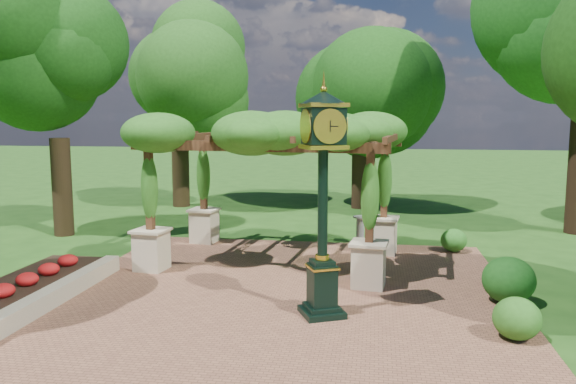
# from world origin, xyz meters

# --- Properties ---
(ground) EXTENTS (120.00, 120.00, 0.00)m
(ground) POSITION_xyz_m (0.00, 0.00, 0.00)
(ground) COLOR #1E4714
(ground) RESTS_ON ground
(brick_plaza) EXTENTS (10.00, 12.00, 0.04)m
(brick_plaza) POSITION_xyz_m (0.00, 1.00, 0.02)
(brick_plaza) COLOR brown
(brick_plaza) RESTS_ON ground
(border_wall) EXTENTS (0.35, 5.00, 0.40)m
(border_wall) POSITION_xyz_m (-4.60, 0.50, 0.20)
(border_wall) COLOR #C6B793
(border_wall) RESTS_ON ground
(flower_bed) EXTENTS (1.50, 5.00, 0.36)m
(flower_bed) POSITION_xyz_m (-5.50, 0.50, 0.18)
(flower_bed) COLOR red
(flower_bed) RESTS_ON ground
(pedestal_clock) EXTENTS (1.16, 1.16, 4.44)m
(pedestal_clock) POSITION_xyz_m (0.99, 0.53, 2.66)
(pedestal_clock) COLOR black
(pedestal_clock) RESTS_ON brick_plaza
(pergola) EXTENTS (6.80, 4.69, 4.03)m
(pergola) POSITION_xyz_m (-0.70, 4.50, 3.30)
(pergola) COLOR beige
(pergola) RESTS_ON brick_plaza
(sundial) EXTENTS (0.62, 0.62, 0.87)m
(sundial) POSITION_xyz_m (1.54, 7.13, 0.38)
(sundial) COLOR gray
(sundial) RESTS_ON ground
(shrub_front) EXTENTS (0.95, 0.95, 0.75)m
(shrub_front) POSITION_xyz_m (4.46, -0.14, 0.41)
(shrub_front) COLOR #29611B
(shrub_front) RESTS_ON brick_plaza
(shrub_mid) EXTENTS (1.37, 1.37, 0.97)m
(shrub_mid) POSITION_xyz_m (4.77, 1.88, 0.53)
(shrub_mid) COLOR #184C15
(shrub_mid) RESTS_ON brick_plaza
(shrub_back) EXTENTS (0.98, 0.98, 0.67)m
(shrub_back) POSITION_xyz_m (4.24, 6.34, 0.37)
(shrub_back) COLOR #25601C
(shrub_back) RESTS_ON brick_plaza
(tree_west_near) EXTENTS (3.71, 3.71, 8.31)m
(tree_west_near) POSITION_xyz_m (-8.24, 6.90, 5.69)
(tree_west_near) COLOR #332314
(tree_west_near) RESTS_ON ground
(tree_west_far) EXTENTS (4.47, 4.47, 8.20)m
(tree_west_far) POSITION_xyz_m (-6.48, 13.40, 5.62)
(tree_west_far) COLOR #332413
(tree_west_far) RESTS_ON ground
(tree_north) EXTENTS (4.58, 4.58, 7.37)m
(tree_north) POSITION_xyz_m (1.29, 14.07, 5.07)
(tree_north) COLOR #302013
(tree_north) RESTS_ON ground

